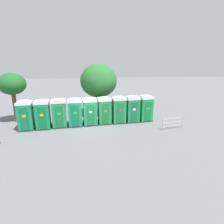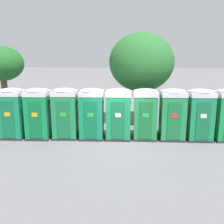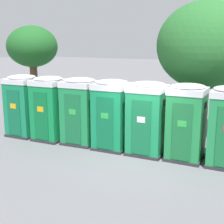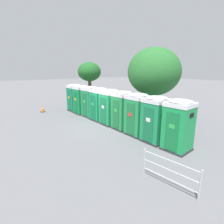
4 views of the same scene
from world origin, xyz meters
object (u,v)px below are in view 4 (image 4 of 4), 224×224
(street_tree_1, at_px, (89,72))
(portapotty_1, at_px, (81,99))
(portapotty_2, at_px, (90,101))
(portapotty_3, at_px, (99,104))
(event_barrier, at_px, (169,171))
(traffic_cone, at_px, (43,109))
(portapotty_8, at_px, (178,125))
(portapotty_0, at_px, (75,97))
(portapotty_7, at_px, (155,119))
(portapotty_4, at_px, (110,107))
(street_tree_0, at_px, (154,72))
(portapotty_6, at_px, (137,114))
(portapotty_5, at_px, (123,110))

(street_tree_1, bearing_deg, portapotty_1, -39.60)
(portapotty_1, xyz_separation_m, street_tree_1, (-2.98, 2.46, 2.27))
(portapotty_2, distance_m, portapotty_3, 1.34)
(street_tree_1, xyz_separation_m, event_barrier, (13.89, -4.47, -2.99))
(traffic_cone, bearing_deg, portapotty_8, 15.69)
(portapotty_0, xyz_separation_m, portapotty_7, (9.39, 0.57, -0.00))
(portapotty_4, relative_size, street_tree_1, 0.55)
(portapotty_1, xyz_separation_m, traffic_cone, (-2.62, -2.75, -0.97))
(portapotty_1, height_order, portapotty_2, same)
(portapotty_3, height_order, street_tree_1, street_tree_1)
(street_tree_1, bearing_deg, portapotty_7, -10.05)
(portapotty_3, xyz_separation_m, street_tree_1, (-5.66, 2.25, 2.27))
(portapotty_8, distance_m, street_tree_0, 5.63)
(portapotty_2, relative_size, portapotty_3, 1.00)
(portapotty_6, height_order, portapotty_7, same)
(portapotty_5, bearing_deg, street_tree_1, 166.15)
(portapotty_5, distance_m, traffic_cone, 8.63)
(portapotty_2, distance_m, traffic_cone, 5.01)
(portapotty_3, bearing_deg, traffic_cone, -150.73)
(portapotty_0, height_order, portapotty_7, same)
(portapotty_0, xyz_separation_m, traffic_cone, (-1.27, -2.70, -0.97))
(portapotty_4, relative_size, street_tree_0, 0.47)
(portapotty_6, height_order, traffic_cone, portapotty_6)
(portapotty_3, bearing_deg, street_tree_0, 52.58)
(portapotty_5, height_order, street_tree_1, street_tree_1)
(portapotty_4, distance_m, portapotty_8, 5.37)
(portapotty_0, distance_m, portapotty_4, 5.37)
(portapotty_1, relative_size, portapotty_8, 1.00)
(portapotty_4, xyz_separation_m, street_tree_0, (1.13, 3.16, 2.40))
(portapotty_6, relative_size, street_tree_1, 0.55)
(portapotty_0, bearing_deg, portapotty_3, 3.81)
(portapotty_2, xyz_separation_m, portapotty_5, (4.02, 0.23, 0.00))
(portapotty_5, bearing_deg, street_tree_0, 93.83)
(portapotty_6, xyz_separation_m, traffic_cone, (-9.32, -3.22, -0.97))
(portapotty_3, distance_m, portapotty_5, 2.69)
(portapotty_5, relative_size, traffic_cone, 3.97)
(street_tree_0, xyz_separation_m, traffic_cone, (-7.77, -6.20, -3.37))
(portapotty_5, bearing_deg, portapotty_1, -175.65)
(portapotty_2, bearing_deg, portapotty_5, 3.29)
(portapotty_3, distance_m, street_tree_1, 6.50)
(portapotty_3, xyz_separation_m, portapotty_4, (1.34, 0.08, -0.00))
(portapotty_4, height_order, traffic_cone, portapotty_4)
(portapotty_2, relative_size, street_tree_0, 0.47)
(portapotty_2, xyz_separation_m, portapotty_8, (8.05, 0.44, 0.00))
(portapotty_1, height_order, portapotty_3, same)
(event_barrier, bearing_deg, portapotty_8, 120.24)
(portapotty_4, xyz_separation_m, portapotty_6, (2.68, 0.17, 0.00))
(portapotty_0, bearing_deg, portapotty_6, 3.67)
(event_barrier, bearing_deg, portapotty_4, 161.57)
(street_tree_0, bearing_deg, portapotty_2, -139.42)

